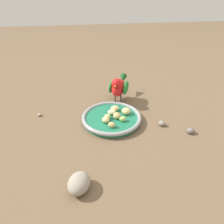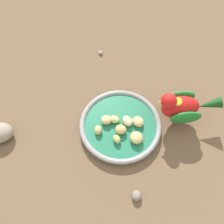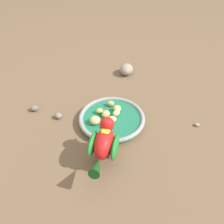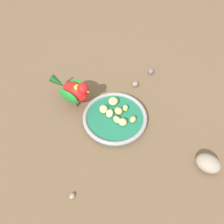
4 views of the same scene
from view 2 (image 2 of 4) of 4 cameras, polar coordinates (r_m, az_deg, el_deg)
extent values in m
plane|color=brown|center=(0.67, 2.11, -5.58)|extent=(4.00, 4.00, 0.00)
cylinder|color=#1E7251|center=(0.67, 2.06, -3.49)|extent=(0.22, 0.22, 0.02)
torus|color=#93969B|center=(0.66, 2.09, -3.12)|extent=(0.24, 0.24, 0.02)
ellipsoid|color=tan|center=(0.64, 2.63, -4.45)|extent=(0.04, 0.04, 0.02)
ellipsoid|color=#B2CC66|center=(0.63, 1.18, -6.79)|extent=(0.02, 0.03, 0.02)
ellipsoid|color=tan|center=(0.64, -3.50, -4.54)|extent=(0.03, 0.03, 0.02)
ellipsoid|color=beige|center=(0.66, 3.86, -2.27)|extent=(0.03, 0.04, 0.02)
ellipsoid|color=#E5C67F|center=(0.66, 6.57, -2.47)|extent=(0.04, 0.04, 0.02)
ellipsoid|color=#E5C67F|center=(0.66, -1.44, -2.00)|extent=(0.04, 0.04, 0.02)
ellipsoid|color=#C6D17A|center=(0.66, 0.82, -1.74)|extent=(0.04, 0.04, 0.02)
ellipsoid|color=#E5C67F|center=(0.63, 6.15, -6.41)|extent=(0.05, 0.05, 0.03)
cylinder|color=#59544C|center=(0.69, 15.45, -2.18)|extent=(0.01, 0.01, 0.03)
cylinder|color=#59544C|center=(0.71, 14.97, -0.25)|extent=(0.01, 0.01, 0.03)
ellipsoid|color=red|center=(0.66, 16.67, 1.09)|extent=(0.12, 0.09, 0.07)
ellipsoid|color=#1E7F2D|center=(0.65, 17.98, -1.36)|extent=(0.09, 0.05, 0.05)
ellipsoid|color=#1E7F2D|center=(0.68, 16.66, 3.52)|extent=(0.09, 0.05, 0.05)
cone|color=#144719|center=(0.69, 23.19, 1.72)|extent=(0.08, 0.05, 0.05)
sphere|color=red|center=(0.61, 14.05, 2.69)|extent=(0.06, 0.06, 0.04)
cone|color=orange|center=(0.61, 12.17, 2.41)|extent=(0.02, 0.02, 0.02)
ellipsoid|color=yellow|center=(0.62, 15.82, 2.54)|extent=(0.04, 0.04, 0.01)
ellipsoid|color=gray|center=(0.61, 6.17, -20.08)|extent=(0.04, 0.04, 0.02)
ellipsoid|color=gray|center=(0.85, -2.89, 14.64)|extent=(0.02, 0.02, 0.01)
camera|label=1|loc=(0.68, -80.48, -0.62)|focal=35.36mm
camera|label=3|loc=(0.74, 62.91, 29.68)|focal=34.43mm
camera|label=4|loc=(0.71, -37.69, 56.51)|focal=33.23mm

